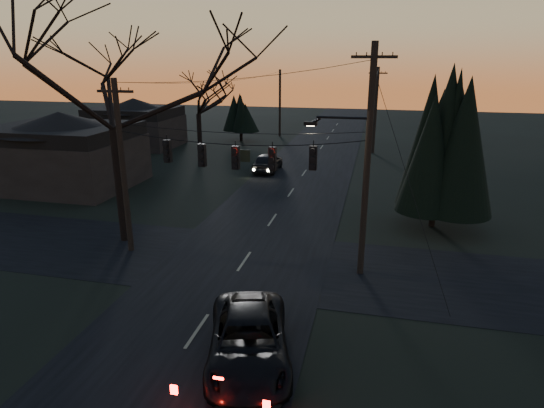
% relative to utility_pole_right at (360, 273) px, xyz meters
% --- Properties ---
extents(main_road, '(8.00, 120.00, 0.02)m').
position_rel_utility_pole_right_xyz_m(main_road, '(-5.50, 10.00, 0.01)').
color(main_road, black).
rests_on(main_road, ground).
extents(cross_road, '(60.00, 7.00, 0.02)m').
position_rel_utility_pole_right_xyz_m(cross_road, '(-5.50, 0.00, 0.01)').
color(cross_road, black).
rests_on(cross_road, ground).
extents(utility_pole_right, '(5.00, 0.30, 10.00)m').
position_rel_utility_pole_right_xyz_m(utility_pole_right, '(0.00, 0.00, 0.00)').
color(utility_pole_right, black).
rests_on(utility_pole_right, ground).
extents(utility_pole_left, '(1.80, 0.30, 8.50)m').
position_rel_utility_pole_right_xyz_m(utility_pole_left, '(-11.50, 0.00, 0.00)').
color(utility_pole_left, black).
rests_on(utility_pole_left, ground).
extents(utility_pole_far_r, '(1.80, 0.30, 8.50)m').
position_rel_utility_pole_right_xyz_m(utility_pole_far_r, '(0.00, 28.00, 0.00)').
color(utility_pole_far_r, black).
rests_on(utility_pole_far_r, ground).
extents(utility_pole_far_l, '(0.30, 0.30, 8.00)m').
position_rel_utility_pole_right_xyz_m(utility_pole_far_l, '(-11.50, 36.00, 0.00)').
color(utility_pole_far_l, black).
rests_on(utility_pole_far_l, ground).
extents(span_signal_assembly, '(11.50, 0.44, 1.68)m').
position_rel_utility_pole_right_xyz_m(span_signal_assembly, '(-5.74, 0.00, 5.17)').
color(span_signal_assembly, black).
rests_on(span_signal_assembly, ground).
extents(bare_tree_left, '(10.96, 10.96, 11.91)m').
position_rel_utility_pole_right_xyz_m(bare_tree_left, '(-12.55, 1.18, 8.33)').
color(bare_tree_left, black).
rests_on(bare_tree_left, ground).
extents(evergreen_right, '(4.20, 4.20, 8.73)m').
position_rel_utility_pole_right_xyz_m(evergreen_right, '(3.78, 7.12, 4.96)').
color(evergreen_right, black).
rests_on(evergreen_right, ground).
extents(bare_tree_dist, '(6.92, 6.92, 8.66)m').
position_rel_utility_pole_right_xyz_m(bare_tree_dist, '(-16.15, 21.27, 6.05)').
color(bare_tree_dist, black).
rests_on(bare_tree_dist, ground).
extents(evergreen_dist, '(3.43, 3.43, 5.39)m').
position_rel_utility_pole_right_xyz_m(evergreen_dist, '(-15.23, 31.81, 3.28)').
color(evergreen_dist, black).
rests_on(evergreen_dist, ground).
extents(house_left_near, '(10.00, 8.00, 5.60)m').
position_rel_utility_pole_right_xyz_m(house_left_near, '(-22.50, 10.00, 2.80)').
color(house_left_near, black).
rests_on(house_left_near, ground).
extents(house_left_far, '(9.00, 7.00, 5.20)m').
position_rel_utility_pole_right_xyz_m(house_left_far, '(-25.50, 26.00, 2.60)').
color(house_left_far, black).
rests_on(house_left_far, ground).
extents(suv_near, '(3.91, 5.97, 1.53)m').
position_rel_utility_pole_right_xyz_m(suv_near, '(-3.22, -7.20, 0.76)').
color(suv_near, black).
rests_on(suv_near, ground).
extents(sedan_oncoming_a, '(1.97, 4.70, 1.59)m').
position_rel_utility_pole_right_xyz_m(sedan_oncoming_a, '(-8.70, 17.98, 0.79)').
color(sedan_oncoming_a, black).
rests_on(sedan_oncoming_a, ground).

